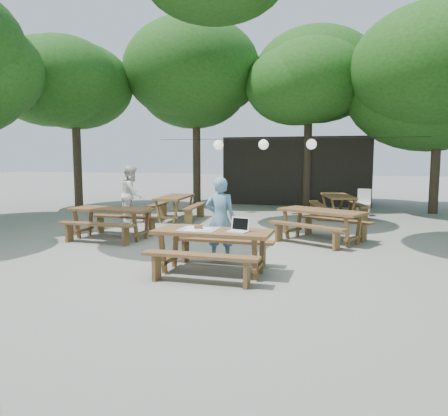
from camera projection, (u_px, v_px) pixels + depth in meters
ground at (218, 251)px, 9.28m from camera, size 80.00×80.00×0.00m
pavilion at (299, 170)px, 19.00m from camera, size 6.00×3.00×2.80m
main_picnic_table at (213, 251)px, 7.46m from camera, size 2.00×1.58×0.75m
picnic_table_nw at (112, 223)px, 10.63m from camera, size 2.02×1.63×0.75m
picnic_table_ne at (321, 225)px, 10.26m from camera, size 2.41×2.27×0.75m
picnic_table_far_w at (175, 208)px, 13.84m from camera, size 1.75×2.07×0.75m
picnic_table_far_e at (338, 206)px, 14.20m from camera, size 1.97×2.21×0.75m
woman at (220, 219)px, 8.34m from camera, size 0.62×0.44×1.61m
second_person at (132, 194)px, 13.20m from camera, size 0.83×0.96×1.72m
plastic_chair at (363, 208)px, 14.81m from camera, size 0.49×0.49×0.90m
laptop at (239, 228)px, 7.25m from camera, size 0.38×0.32×0.24m
tabletop_clutter at (198, 229)px, 7.49m from camera, size 0.65×0.55×0.08m
paper_lanterns at (264, 144)px, 14.78m from camera, size 9.00×0.34×0.38m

